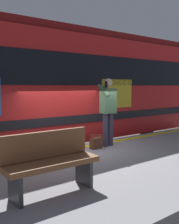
% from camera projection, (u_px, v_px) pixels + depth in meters
% --- Properties ---
extents(ground_plane, '(24.02, 24.02, 0.00)m').
position_uv_depth(ground_plane, '(72.00, 184.00, 7.12)').
color(ground_plane, '#4C4742').
extents(platform, '(15.12, 3.90, 1.05)m').
position_uv_depth(platform, '(123.00, 187.00, 5.53)').
color(platform, gray).
rests_on(platform, ground).
extents(safety_line, '(14.82, 0.16, 0.01)m').
position_uv_depth(safety_line, '(78.00, 148.00, 6.78)').
color(safety_line, yellow).
rests_on(safety_line, platform).
extents(track_rail_near, '(19.66, 0.08, 0.16)m').
position_uv_depth(track_rail_near, '(48.00, 169.00, 8.13)').
color(track_rail_near, slate).
rests_on(track_rail_near, ground).
extents(track_rail_far, '(19.66, 0.08, 0.16)m').
position_uv_depth(track_rail_far, '(28.00, 159.00, 9.26)').
color(track_rail_far, slate).
rests_on(track_rail_far, ground).
extents(train_carriage, '(12.66, 3.04, 4.22)m').
position_uv_depth(train_carriage, '(33.00, 85.00, 8.38)').
color(train_carriage, red).
rests_on(train_carriage, ground).
extents(passenger, '(0.57, 0.55, 1.78)m').
position_uv_depth(passenger, '(108.00, 106.00, 6.91)').
color(passenger, '#383347').
rests_on(passenger, platform).
extents(handbag, '(0.31, 0.28, 0.34)m').
position_uv_depth(handbag, '(96.00, 142.00, 6.68)').
color(handbag, '#59331E').
rests_on(handbag, platform).
extents(bench, '(1.43, 0.44, 0.90)m').
position_uv_depth(bench, '(50.00, 160.00, 3.91)').
color(bench, brown).
rests_on(bench, platform).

